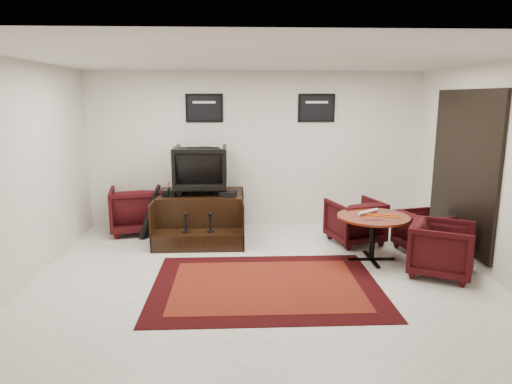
% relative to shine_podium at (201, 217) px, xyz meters
% --- Properties ---
extents(ground, '(6.00, 6.00, 0.00)m').
position_rel_shine_podium_xyz_m(ground, '(0.95, -1.79, -0.34)').
color(ground, silver).
rests_on(ground, ground).
extents(room_shell, '(6.02, 5.02, 2.81)m').
position_rel_shine_podium_xyz_m(room_shell, '(1.35, -1.66, 1.44)').
color(room_shell, silver).
rests_on(room_shell, ground).
extents(area_rug, '(2.86, 2.14, 0.01)m').
position_rel_shine_podium_xyz_m(area_rug, '(0.96, -2.15, -0.34)').
color(area_rug, black).
rests_on(area_rug, ground).
extents(shine_podium, '(1.44, 1.48, 0.74)m').
position_rel_shine_podium_xyz_m(shine_podium, '(0.00, 0.00, 0.00)').
color(shine_podium, black).
rests_on(shine_podium, ground).
extents(shine_chair, '(0.88, 0.82, 0.90)m').
position_rel_shine_podium_xyz_m(shine_chair, '(-0.00, 0.15, 0.85)').
color(shine_chair, black).
rests_on(shine_chair, shine_podium).
extents(shoes_pair, '(0.23, 0.29, 0.10)m').
position_rel_shine_podium_xyz_m(shoes_pair, '(-0.50, -0.09, 0.45)').
color(shoes_pair, black).
rests_on(shoes_pair, shine_podium).
extents(polish_kit, '(0.29, 0.23, 0.09)m').
position_rel_shine_podium_xyz_m(polish_kit, '(0.46, -0.24, 0.44)').
color(polish_kit, black).
rests_on(polish_kit, shine_podium).
extents(umbrella_black, '(0.34, 0.13, 0.92)m').
position_rel_shine_podium_xyz_m(umbrella_black, '(-0.85, -0.13, 0.12)').
color(umbrella_black, black).
rests_on(umbrella_black, ground).
extents(umbrella_hooked, '(0.35, 0.13, 0.94)m').
position_rel_shine_podium_xyz_m(umbrella_hooked, '(-0.81, -0.07, 0.13)').
color(umbrella_hooked, black).
rests_on(umbrella_hooked, ground).
extents(armchair_side, '(1.00, 0.96, 0.89)m').
position_rel_shine_podium_xyz_m(armchair_side, '(-1.15, 0.31, 0.10)').
color(armchair_side, black).
rests_on(armchair_side, ground).
extents(meeting_table, '(1.02, 1.02, 0.67)m').
position_rel_shine_podium_xyz_m(meeting_table, '(2.56, -1.29, 0.24)').
color(meeting_table, '#4E160B').
rests_on(meeting_table, ground).
extents(table_chair_back, '(0.94, 0.91, 0.79)m').
position_rel_shine_podium_xyz_m(table_chair_back, '(2.52, -0.45, 0.05)').
color(table_chair_back, black).
rests_on(table_chair_back, ground).
extents(table_chair_window, '(0.77, 0.80, 0.69)m').
position_rel_shine_podium_xyz_m(table_chair_window, '(3.46, -0.91, 0.00)').
color(table_chair_window, black).
rests_on(table_chair_window, ground).
extents(table_chair_corner, '(1.01, 1.03, 0.80)m').
position_rel_shine_podium_xyz_m(table_chair_corner, '(3.32, -1.89, 0.06)').
color(table_chair_corner, black).
rests_on(table_chair_corner, ground).
extents(paper_roll, '(0.37, 0.29, 0.05)m').
position_rel_shine_podium_xyz_m(paper_roll, '(2.52, -1.15, 0.35)').
color(paper_roll, silver).
rests_on(paper_roll, meeting_table).
extents(table_clutter, '(0.57, 0.33, 0.01)m').
position_rel_shine_podium_xyz_m(table_clutter, '(2.67, -1.33, 0.33)').
color(table_clutter, orange).
rests_on(table_clutter, meeting_table).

